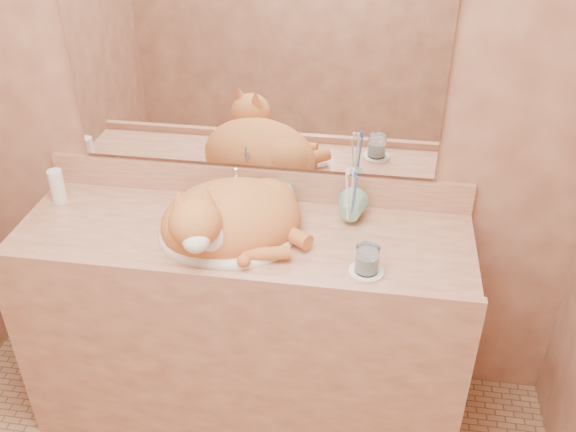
% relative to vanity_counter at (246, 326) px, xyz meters
% --- Properties ---
extents(wall_back, '(2.40, 0.02, 2.50)m').
position_rel_vanity_counter_xyz_m(wall_back, '(0.00, 0.28, 0.82)').
color(wall_back, brown).
rests_on(wall_back, ground).
extents(vanity_counter, '(1.60, 0.55, 0.85)m').
position_rel_vanity_counter_xyz_m(vanity_counter, '(0.00, 0.00, 0.00)').
color(vanity_counter, '#925A41').
rests_on(vanity_counter, floor).
extents(mirror, '(1.30, 0.02, 0.80)m').
position_rel_vanity_counter_xyz_m(mirror, '(0.00, 0.26, 0.97)').
color(mirror, white).
rests_on(mirror, wall_back).
extents(sink_basin, '(0.54, 0.49, 0.14)m').
position_rel_vanity_counter_xyz_m(sink_basin, '(-0.05, -0.02, 0.50)').
color(sink_basin, white).
rests_on(sink_basin, vanity_counter).
extents(faucet, '(0.07, 0.12, 0.16)m').
position_rel_vanity_counter_xyz_m(faucet, '(-0.05, 0.16, 0.50)').
color(faucet, silver).
rests_on(faucet, vanity_counter).
extents(cat, '(0.62, 0.57, 0.27)m').
position_rel_vanity_counter_xyz_m(cat, '(-0.04, -0.03, 0.51)').
color(cat, '#B7612A').
rests_on(cat, sink_basin).
extents(soap_dispenser, '(0.10, 0.10, 0.16)m').
position_rel_vanity_counter_xyz_m(soap_dispenser, '(0.13, 0.16, 0.51)').
color(soap_dispenser, '#6DAF8D').
rests_on(soap_dispenser, vanity_counter).
extents(toothbrush_cup, '(0.12, 0.12, 0.10)m').
position_rel_vanity_counter_xyz_m(toothbrush_cup, '(0.37, 0.10, 0.48)').
color(toothbrush_cup, '#6DAF8D').
rests_on(toothbrush_cup, vanity_counter).
extents(toothbrushes, '(0.04, 0.04, 0.24)m').
position_rel_vanity_counter_xyz_m(toothbrushes, '(0.37, 0.10, 0.56)').
color(toothbrushes, white).
rests_on(toothbrushes, toothbrush_cup).
extents(saucer, '(0.11, 0.11, 0.01)m').
position_rel_vanity_counter_xyz_m(saucer, '(0.44, -0.15, 0.43)').
color(saucer, white).
rests_on(saucer, vanity_counter).
extents(water_glass, '(0.08, 0.08, 0.09)m').
position_rel_vanity_counter_xyz_m(water_glass, '(0.44, -0.15, 0.48)').
color(water_glass, silver).
rests_on(water_glass, saucer).
extents(lotion_bottle, '(0.05, 0.05, 0.13)m').
position_rel_vanity_counter_xyz_m(lotion_bottle, '(-0.72, 0.12, 0.49)').
color(lotion_bottle, white).
rests_on(lotion_bottle, vanity_counter).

